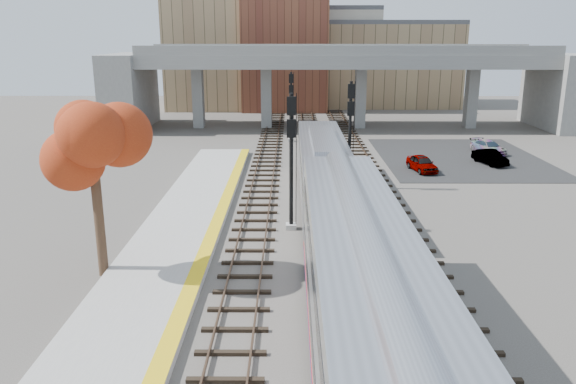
# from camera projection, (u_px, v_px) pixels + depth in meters

# --- Properties ---
(ground) EXTENTS (160.00, 160.00, 0.00)m
(ground) POSITION_uv_depth(u_px,v_px,m) (318.00, 300.00, 23.32)
(ground) COLOR #47423D
(ground) RESTS_ON ground
(platform) EXTENTS (4.50, 60.00, 0.35)m
(platform) POSITION_uv_depth(u_px,v_px,m) (143.00, 296.00, 23.31)
(platform) COLOR #9E9E99
(platform) RESTS_ON ground
(yellow_strip) EXTENTS (0.70, 60.00, 0.01)m
(yellow_strip) POSITION_uv_depth(u_px,v_px,m) (189.00, 292.00, 23.25)
(yellow_strip) COLOR yellow
(yellow_strip) RESTS_ON platform
(tracks) EXTENTS (10.70, 95.00, 0.25)m
(tracks) POSITION_uv_depth(u_px,v_px,m) (323.00, 209.00, 35.33)
(tracks) COLOR black
(tracks) RESTS_ON ground
(overpass) EXTENTS (54.00, 12.00, 9.50)m
(overpass) POSITION_uv_depth(u_px,v_px,m) (343.00, 78.00, 65.03)
(overpass) COLOR slate
(overpass) RESTS_ON ground
(buildings_far) EXTENTS (43.00, 21.00, 20.60)m
(buildings_far) POSITION_uv_depth(u_px,v_px,m) (307.00, 53.00, 85.24)
(buildings_far) COLOR tan
(buildings_far) RESTS_ON ground
(parking_lot) EXTENTS (14.00, 18.00, 0.04)m
(parking_lot) POSITION_uv_depth(u_px,v_px,m) (460.00, 158.00, 50.20)
(parking_lot) COLOR black
(parking_lot) RESTS_ON ground
(locomotive) EXTENTS (3.02, 19.05, 4.10)m
(locomotive) POSITION_uv_depth(u_px,v_px,m) (324.00, 168.00, 36.35)
(locomotive) COLOR #A8AAB2
(locomotive) RESTS_ON ground
(coach) EXTENTS (3.03, 25.00, 5.00)m
(coach) POSITION_uv_depth(u_px,v_px,m) (373.00, 351.00, 14.45)
(coach) COLOR #A8AAB2
(coach) RESTS_ON ground
(signal_mast_near) EXTENTS (0.60, 0.64, 7.65)m
(signal_mast_near) POSITION_uv_depth(u_px,v_px,m) (291.00, 162.00, 30.76)
(signal_mast_near) COLOR #9E9E99
(signal_mast_near) RESTS_ON ground
(signal_mast_mid) EXTENTS (0.60, 0.64, 7.58)m
(signal_mast_mid) POSITION_uv_depth(u_px,v_px,m) (350.00, 135.00, 39.16)
(signal_mast_mid) COLOR #9E9E99
(signal_mast_mid) RESTS_ON ground
(signal_mast_far) EXTENTS (0.60, 0.64, 7.01)m
(signal_mast_far) POSITION_uv_depth(u_px,v_px,m) (291.00, 108.00, 56.85)
(signal_mast_far) COLOR #9E9E99
(signal_mast_far) RESTS_ON ground
(tree) EXTENTS (3.60, 3.60, 8.24)m
(tree) POSITION_uv_depth(u_px,v_px,m) (92.00, 144.00, 24.16)
(tree) COLOR #382619
(tree) RESTS_ON ground
(car_a) EXTENTS (2.17, 3.94, 1.27)m
(car_a) POSITION_uv_depth(u_px,v_px,m) (422.00, 163.00, 45.00)
(car_a) COLOR #99999E
(car_a) RESTS_ON parking_lot
(car_b) EXTENTS (2.26, 3.91, 1.22)m
(car_b) POSITION_uv_depth(u_px,v_px,m) (490.00, 157.00, 47.37)
(car_b) COLOR #99999E
(car_b) RESTS_ON parking_lot
(car_c) EXTENTS (2.82, 4.34, 1.17)m
(car_c) POSITION_uv_depth(u_px,v_px,m) (489.00, 147.00, 51.75)
(car_c) COLOR #99999E
(car_c) RESTS_ON parking_lot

